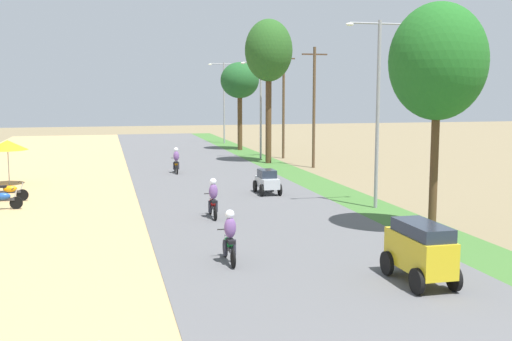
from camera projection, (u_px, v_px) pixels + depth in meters
name	position (u px, v px, depth m)	size (l,w,h in m)	color
parked_motorbike_third	(2.00, 199.00, 27.18)	(1.80, 0.54, 0.94)	black
parked_motorbike_fourth	(9.00, 191.00, 29.27)	(1.80, 0.54, 0.94)	black
vendor_umbrella	(7.00, 145.00, 34.17)	(2.20, 2.20, 2.52)	#99999E
median_tree_nearest	(438.00, 62.00, 21.92)	(3.49, 3.49, 8.35)	#4C351E
median_tree_second	(269.00, 52.00, 44.17)	(3.43, 3.43, 10.36)	#4C351E
median_tree_third	(240.00, 81.00, 54.68)	(3.43, 3.43, 7.81)	#4C351E
streetlamp_near	(378.00, 102.00, 27.14)	(3.16, 0.20, 8.28)	gray
streetlamp_mid	(261.00, 102.00, 47.46)	(3.16, 0.20, 7.57)	gray
streetlamp_far	(224.00, 97.00, 61.94)	(3.16, 0.20, 8.12)	gray
utility_pole_near	(284.00, 103.00, 48.39)	(1.80, 0.20, 8.33)	brown
utility_pole_far	(314.00, 105.00, 42.33)	(1.80, 0.20, 8.28)	brown
car_van_yellow	(420.00, 249.00, 16.63)	(1.19, 2.41, 1.67)	gold
car_hatchback_silver	(267.00, 181.00, 31.38)	(1.04, 2.00, 1.23)	#B7BCC1
motorbike_foreground_rider	(229.00, 238.00, 18.62)	(0.54, 1.80, 1.66)	black
motorbike_ahead_second	(213.00, 199.00, 25.33)	(0.54, 1.80, 1.66)	black
motorbike_ahead_third	(176.00, 161.00, 39.31)	(0.54, 1.80, 1.66)	black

